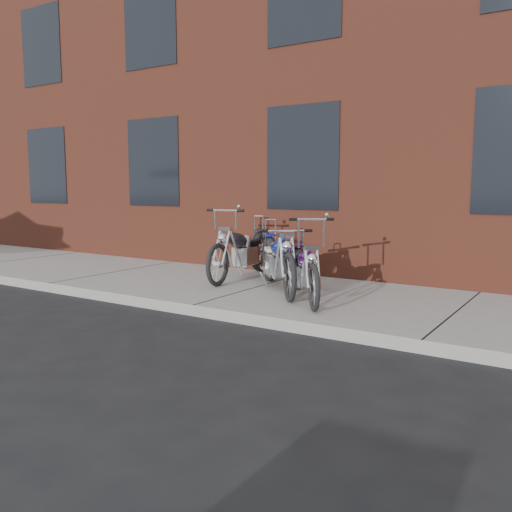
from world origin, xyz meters
The scene contains 6 objects.
ground centered at (0.00, 0.00, 0.00)m, with size 120.00×120.00×0.00m, color black.
sidewalk centered at (0.00, 1.50, 0.07)m, with size 22.00×3.00×0.15m, color slate.
building_brick centered at (0.00, 8.00, 4.00)m, with size 22.00×10.00×8.00m, color brown.
chopper_purple centered at (1.03, 1.17, 0.52)m, with size 1.31×1.70×1.15m.
chopper_blue centered at (0.39, 1.54, 0.57)m, with size 1.62×1.84×1.02m.
chopper_third centered at (-0.67, 2.15, 0.57)m, with size 0.61×2.35×1.20m.
Camera 1 is at (4.49, -5.41, 1.70)m, focal length 38.00 mm.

